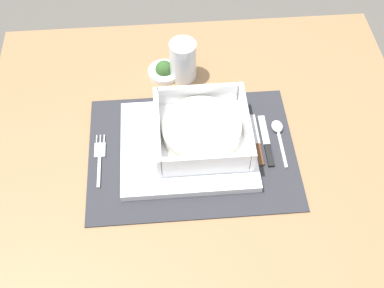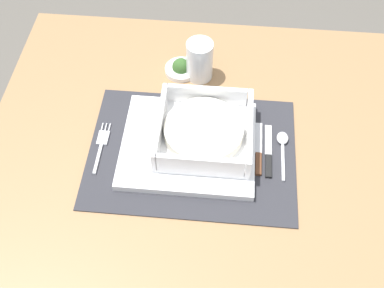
# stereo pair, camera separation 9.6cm
# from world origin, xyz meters

# --- Properties ---
(ground_plane) EXTENTS (6.00, 6.00, 0.00)m
(ground_plane) POSITION_xyz_m (0.00, 0.00, 0.00)
(ground_plane) COLOR #59544C
(dining_table) EXTENTS (0.91, 0.78, 0.72)m
(dining_table) POSITION_xyz_m (0.00, 0.00, 0.62)
(dining_table) COLOR #936D47
(dining_table) RESTS_ON ground
(placemat) EXTENTS (0.42, 0.31, 0.00)m
(placemat) POSITION_xyz_m (-0.02, -0.01, 0.72)
(placemat) COLOR #2D2D33
(placemat) RESTS_ON dining_table
(serving_plate) EXTENTS (0.27, 0.23, 0.02)m
(serving_plate) POSITION_xyz_m (-0.03, -0.00, 0.73)
(serving_plate) COLOR white
(serving_plate) RESTS_ON placemat
(porridge_bowl) EXTENTS (0.19, 0.19, 0.05)m
(porridge_bowl) POSITION_xyz_m (0.00, 0.01, 0.76)
(porridge_bowl) COLOR white
(porridge_bowl) RESTS_ON serving_plate
(fork) EXTENTS (0.02, 0.13, 0.00)m
(fork) POSITION_xyz_m (-0.21, -0.01, 0.73)
(fork) COLOR silver
(fork) RESTS_ON placemat
(spoon) EXTENTS (0.02, 0.12, 0.01)m
(spoon) POSITION_xyz_m (0.16, 0.02, 0.73)
(spoon) COLOR silver
(spoon) RESTS_ON placemat
(butter_knife) EXTENTS (0.01, 0.13, 0.01)m
(butter_knife) POSITION_xyz_m (0.13, -0.00, 0.73)
(butter_knife) COLOR black
(butter_knife) RESTS_ON placemat
(bread_knife) EXTENTS (0.01, 0.13, 0.01)m
(bread_knife) POSITION_xyz_m (0.11, -0.00, 0.73)
(bread_knife) COLOR #59331E
(bread_knife) RESTS_ON placemat
(drinking_glass) EXTENTS (0.06, 0.06, 0.09)m
(drinking_glass) POSITION_xyz_m (-0.02, 0.21, 0.76)
(drinking_glass) COLOR white
(drinking_glass) RESTS_ON dining_table
(condiment_saucer) EXTENTS (0.07, 0.07, 0.04)m
(condiment_saucer) POSITION_xyz_m (-0.07, 0.22, 0.73)
(condiment_saucer) COLOR white
(condiment_saucer) RESTS_ON dining_table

